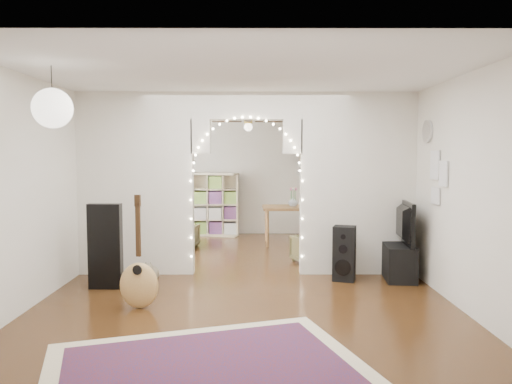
{
  "coord_description": "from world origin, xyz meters",
  "views": [
    {
      "loc": [
        0.11,
        -7.42,
        1.8
      ],
      "look_at": [
        0.14,
        0.3,
        1.2
      ],
      "focal_mm": 35.0,
      "sensor_mm": 36.0,
      "label": 1
    }
  ],
  "objects_px": {
    "bookcase": "(208,204)",
    "floor_speaker": "(344,254)",
    "dining_table": "(293,210)",
    "dining_chair_left": "(185,236)",
    "dining_chair_right": "(309,249)",
    "media_console": "(397,260)",
    "acoustic_guitar": "(139,267)"
  },
  "relations": [
    {
      "from": "dining_table",
      "to": "dining_chair_left",
      "type": "bearing_deg",
      "value": -170.42
    },
    {
      "from": "dining_chair_right",
      "to": "bookcase",
      "type": "bearing_deg",
      "value": 100.95
    },
    {
      "from": "floor_speaker",
      "to": "bookcase",
      "type": "bearing_deg",
      "value": 137.81
    },
    {
      "from": "dining_chair_right",
      "to": "floor_speaker",
      "type": "bearing_deg",
      "value": -96.13
    },
    {
      "from": "acoustic_guitar",
      "to": "dining_chair_left",
      "type": "relative_size",
      "value": 2.32
    },
    {
      "from": "bookcase",
      "to": "acoustic_guitar",
      "type": "bearing_deg",
      "value": -77.6
    },
    {
      "from": "dining_chair_right",
      "to": "acoustic_guitar",
      "type": "bearing_deg",
      "value": -156.4
    },
    {
      "from": "dining_table",
      "to": "bookcase",
      "type": "bearing_deg",
      "value": 148.26
    },
    {
      "from": "bookcase",
      "to": "dining_chair_right",
      "type": "xyz_separation_m",
      "value": [
        1.93,
        -2.8,
        -0.46
      ]
    },
    {
      "from": "floor_speaker",
      "to": "bookcase",
      "type": "height_order",
      "value": "bookcase"
    },
    {
      "from": "floor_speaker",
      "to": "dining_chair_left",
      "type": "relative_size",
      "value": 1.6
    },
    {
      "from": "bookcase",
      "to": "floor_speaker",
      "type": "bearing_deg",
      "value": -44.03
    },
    {
      "from": "bookcase",
      "to": "dining_chair_right",
      "type": "height_order",
      "value": "bookcase"
    },
    {
      "from": "floor_speaker",
      "to": "bookcase",
      "type": "relative_size",
      "value": 0.56
    },
    {
      "from": "acoustic_guitar",
      "to": "dining_table",
      "type": "height_order",
      "value": "acoustic_guitar"
    },
    {
      "from": "bookcase",
      "to": "dining_table",
      "type": "relative_size",
      "value": 1.14
    },
    {
      "from": "media_console",
      "to": "bookcase",
      "type": "height_order",
      "value": "bookcase"
    },
    {
      "from": "bookcase",
      "to": "dining_chair_left",
      "type": "distance_m",
      "value": 1.56
    },
    {
      "from": "dining_chair_left",
      "to": "dining_chair_right",
      "type": "height_order",
      "value": "dining_chair_right"
    },
    {
      "from": "dining_chair_left",
      "to": "acoustic_guitar",
      "type": "bearing_deg",
      "value": -80.17
    },
    {
      "from": "acoustic_guitar",
      "to": "bookcase",
      "type": "xyz_separation_m",
      "value": [
        0.31,
        5.23,
        0.2
      ]
    },
    {
      "from": "acoustic_guitar",
      "to": "floor_speaker",
      "type": "distance_m",
      "value": 2.91
    },
    {
      "from": "media_console",
      "to": "dining_chair_left",
      "type": "bearing_deg",
      "value": 151.99
    },
    {
      "from": "dining_table",
      "to": "floor_speaker",
      "type": "bearing_deg",
      "value": -81.24
    },
    {
      "from": "acoustic_guitar",
      "to": "dining_chair_left",
      "type": "distance_m",
      "value": 3.78
    },
    {
      "from": "acoustic_guitar",
      "to": "dining_chair_right",
      "type": "relative_size",
      "value": 2.25
    },
    {
      "from": "dining_table",
      "to": "dining_chair_right",
      "type": "relative_size",
      "value": 2.43
    },
    {
      "from": "acoustic_guitar",
      "to": "media_console",
      "type": "distance_m",
      "value": 3.74
    },
    {
      "from": "dining_table",
      "to": "dining_chair_right",
      "type": "bearing_deg",
      "value": -86.54
    },
    {
      "from": "media_console",
      "to": "dining_table",
      "type": "bearing_deg",
      "value": 121.9
    },
    {
      "from": "floor_speaker",
      "to": "dining_table",
      "type": "height_order",
      "value": "floor_speaker"
    },
    {
      "from": "floor_speaker",
      "to": "bookcase",
      "type": "distance_m",
      "value": 4.59
    }
  ]
}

